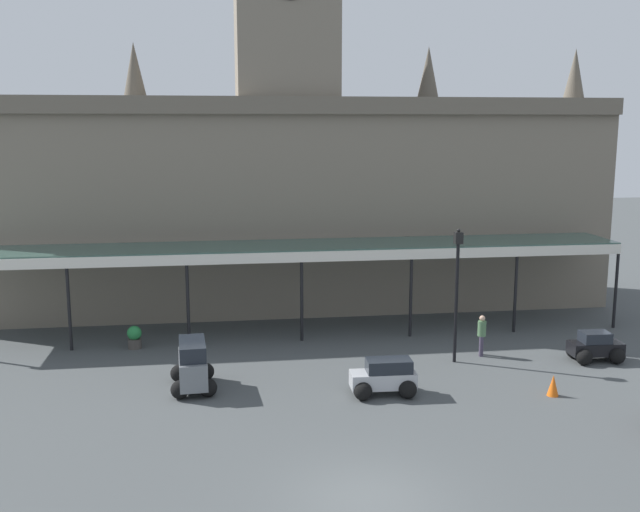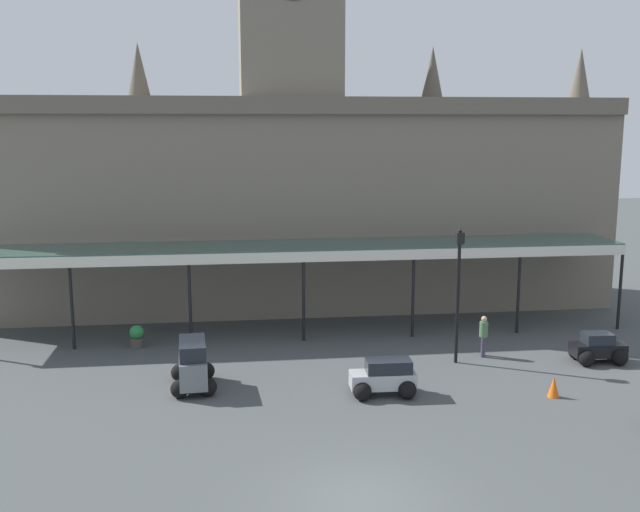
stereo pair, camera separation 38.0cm
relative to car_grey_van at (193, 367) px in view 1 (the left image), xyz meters
The scene contains 10 objects.
ground_plane 9.65m from the car_grey_van, 62.12° to the right, with size 140.00×140.00×0.00m, color #474B4C.
station_building 13.81m from the car_grey_van, 69.11° to the left, with size 32.23×5.97×20.35m.
entrance_canopy 8.52m from the car_grey_van, 55.61° to the left, with size 29.04×3.26×3.99m.
car_grey_van is the anchor object (origin of this frame).
car_silver_estate 6.73m from the car_grey_van, 12.60° to the right, with size 2.28×1.59×1.27m.
car_black_sedan 15.70m from the car_grey_van, ahead, with size 2.08×1.57×1.19m.
pedestrian_beside_cars 11.67m from the car_grey_van, 11.04° to the left, with size 0.34×0.38×1.67m.
victorian_lamppost 10.53m from the car_grey_van, ahead, with size 0.30×0.30×5.30m.
traffic_cone 12.56m from the car_grey_van, 11.05° to the right, with size 0.40×0.40×0.75m, color orange.
planter_by_canopy 5.81m from the car_grey_van, 116.14° to the left, with size 0.60×0.60×0.96m.
Camera 1 is at (-3.55, -16.57, 9.26)m, focal length 41.15 mm.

